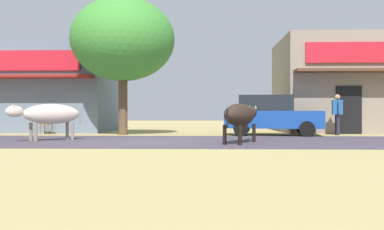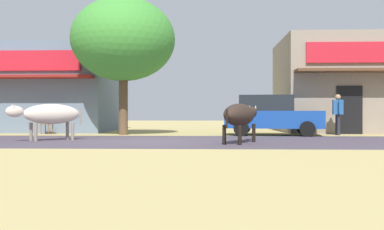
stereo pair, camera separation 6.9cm
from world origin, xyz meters
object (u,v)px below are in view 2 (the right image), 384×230
(roadside_tree, at_px, (123,40))
(parked_hatchback_car, at_px, (271,115))
(cow_far_dark, at_px, (240,115))
(pedestrian_by_shop, at_px, (338,111))
(cow_near_brown, at_px, (50,114))
(cafe_chair_near_tree, at_px, (46,122))

(roadside_tree, distance_m, parked_hatchback_car, 6.92)
(cow_far_dark, distance_m, pedestrian_by_shop, 6.64)
(cow_near_brown, height_order, pedestrian_by_shop, pedestrian_by_shop)
(cow_near_brown, bearing_deg, parked_hatchback_car, 25.55)
(cafe_chair_near_tree, bearing_deg, roadside_tree, -6.83)
(cow_near_brown, distance_m, pedestrian_by_shop, 11.33)
(roadside_tree, distance_m, pedestrian_by_shop, 9.42)
(cafe_chair_near_tree, bearing_deg, cow_far_dark, -33.42)
(roadside_tree, bearing_deg, cow_near_brown, -113.47)
(roadside_tree, relative_size, cafe_chair_near_tree, 6.24)
(cow_far_dark, bearing_deg, cow_near_brown, 170.77)
(pedestrian_by_shop, distance_m, cafe_chair_near_tree, 12.40)
(cow_near_brown, bearing_deg, cafe_chair_near_tree, 112.64)
(cow_far_dark, xyz_separation_m, pedestrian_by_shop, (4.37, 5.00, 0.15))
(cow_near_brown, bearing_deg, cow_far_dark, -9.23)
(cow_near_brown, xyz_separation_m, pedestrian_by_shop, (10.60, 3.98, 0.13))
(roadside_tree, relative_size, cow_near_brown, 2.70)
(parked_hatchback_car, relative_size, cafe_chair_near_tree, 4.47)
(parked_hatchback_car, distance_m, pedestrian_by_shop, 2.78)
(roadside_tree, distance_m, cow_far_dark, 7.38)
(roadside_tree, xyz_separation_m, cafe_chair_near_tree, (-3.46, 0.41, -3.47))
(pedestrian_by_shop, relative_size, cafe_chair_near_tree, 1.84)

